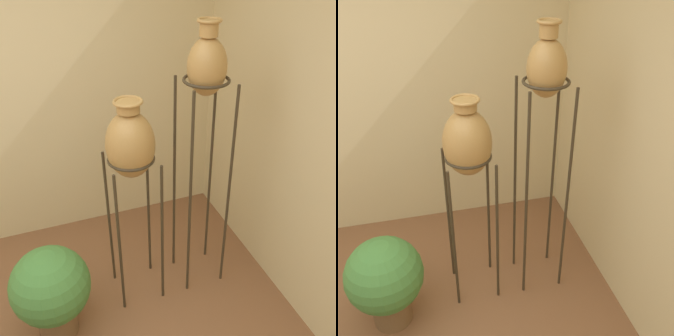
{
  "view_description": "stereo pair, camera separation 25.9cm",
  "coord_description": "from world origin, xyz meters",
  "views": [
    {
      "loc": [
        0.39,
        -1.11,
        2.39
      ],
      "look_at": [
        1.18,
        0.97,
        1.03
      ],
      "focal_mm": 42.0,
      "sensor_mm": 36.0,
      "label": 1
    },
    {
      "loc": [
        0.64,
        -1.19,
        2.39
      ],
      "look_at": [
        1.18,
        0.97,
        1.03
      ],
      "focal_mm": 42.0,
      "sensor_mm": 36.0,
      "label": 2
    }
  ],
  "objects": [
    {
      "name": "vase_stand_tall",
      "position": [
        1.42,
        0.96,
        1.61
      ],
      "size": [
        0.31,
        0.31,
        1.96
      ],
      "color": "#382D1E",
      "rests_on": "ground_plane"
    },
    {
      "name": "vase_stand_medium",
      "position": [
        0.93,
        0.97,
        1.23
      ],
      "size": [
        0.32,
        0.32,
        1.54
      ],
      "color": "#382D1E",
      "rests_on": "ground_plane"
    },
    {
      "name": "potted_plant",
      "position": [
        0.31,
        0.79,
        0.4
      ],
      "size": [
        0.52,
        0.52,
        0.69
      ],
      "color": "brown",
      "rests_on": "ground_plane"
    }
  ]
}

